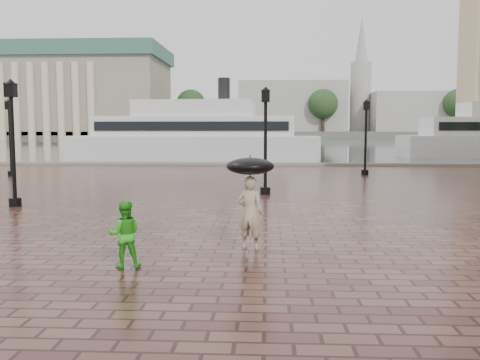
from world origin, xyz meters
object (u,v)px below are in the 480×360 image
Objects in this scene: child_pedestrian at (124,234)px; ferry_near at (195,135)px; street_lamps at (174,138)px; adult_pedestrian at (250,213)px.

ferry_near reaches higher than child_pedestrian.
street_lamps reaches higher than adult_pedestrian.
child_pedestrian is at bearing 53.38° from adult_pedestrian.
ferry_near reaches higher than adult_pedestrian.
child_pedestrian is at bearing -82.33° from ferry_near.
ferry_near is at bearing -62.53° from adult_pedestrian.
child_pedestrian is (-2.46, -1.77, -0.18)m from adult_pedestrian.
street_lamps is 0.96× the size of ferry_near.
street_lamps is 15.76× the size of child_pedestrian.
child_pedestrian is (1.74, -15.75, -1.64)m from street_lamps.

